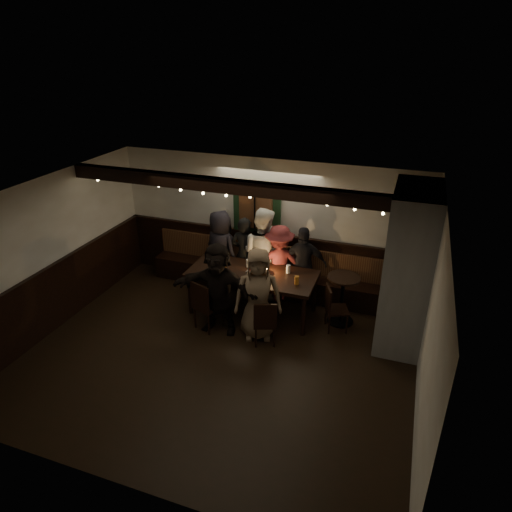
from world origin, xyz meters
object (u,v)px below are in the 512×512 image
at_px(person_c, 262,252).
at_px(person_e, 303,265).
at_px(person_d, 279,263).
at_px(chair_near_left, 204,303).
at_px(dining_table, 252,276).
at_px(person_g, 258,294).
at_px(person_a, 221,249).
at_px(chair_near_right, 265,321).
at_px(person_b, 245,255).
at_px(chair_end, 333,306).
at_px(person_f, 218,289).
at_px(high_top, 342,294).

xyz_separation_m(person_c, person_e, (0.80, 0.01, -0.14)).
height_order(person_c, person_d, person_c).
height_order(chair_near_left, person_c, person_c).
bearing_deg(dining_table, person_g, -62.53).
bearing_deg(person_a, chair_near_right, 154.27).
distance_m(dining_table, person_d, 0.70).
xyz_separation_m(person_b, person_g, (0.76, -1.38, 0.03)).
distance_m(chair_end, person_d, 1.38).
distance_m(person_a, person_b, 0.51).
relative_size(chair_near_left, chair_end, 1.12).
bearing_deg(chair_near_right, person_b, 120.79).
relative_size(chair_near_left, person_b, 0.60).
relative_size(chair_near_right, person_b, 0.53).
relative_size(chair_near_left, person_c, 0.52).
height_order(chair_end, person_c, person_c).
distance_m(dining_table, person_f, 0.80).
distance_m(person_a, person_e, 1.68).
height_order(chair_near_left, person_a, person_a).
distance_m(chair_near_right, person_e, 1.64).
bearing_deg(person_c, person_b, 12.41).
height_order(chair_near_right, person_g, person_g).
bearing_deg(person_a, person_e, -158.28).
height_order(chair_near_right, person_c, person_c).
height_order(high_top, person_f, person_f).
bearing_deg(chair_near_right, person_c, 110.20).
height_order(person_a, person_d, person_a).
bearing_deg(person_d, chair_end, 126.07).
relative_size(person_f, person_g, 1.01).
height_order(person_a, person_g, person_a).
distance_m(person_f, person_g, 0.69).
xyz_separation_m(chair_near_left, person_e, (1.32, 1.53, 0.23)).
height_order(person_d, person_g, person_g).
height_order(person_a, person_b, person_a).
bearing_deg(person_d, chair_near_right, 74.80).
bearing_deg(chair_end, person_f, -160.01).
bearing_deg(chair_near_left, chair_end, 19.71).
bearing_deg(chair_near_right, person_f, 170.25).
distance_m(dining_table, person_a, 1.19).
bearing_deg(person_f, dining_table, 63.24).
relative_size(person_b, person_e, 1.04).
distance_m(chair_near_left, person_d, 1.68).
height_order(dining_table, high_top, dining_table).
xyz_separation_m(chair_near_left, chair_end, (2.05, 0.73, -0.06)).
bearing_deg(high_top, person_c, 162.96).
relative_size(chair_end, high_top, 0.91).
relative_size(chair_end, person_a, 0.51).
height_order(chair_end, high_top, high_top).
bearing_deg(person_f, person_a, 110.49).
relative_size(person_d, person_e, 1.01).
distance_m(high_top, person_c, 1.74).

